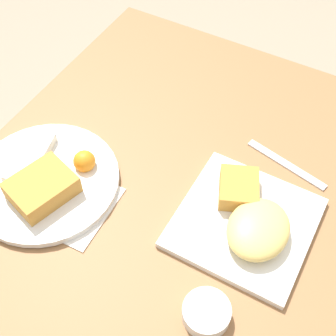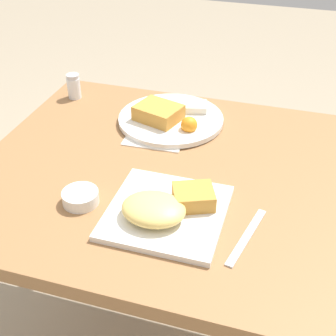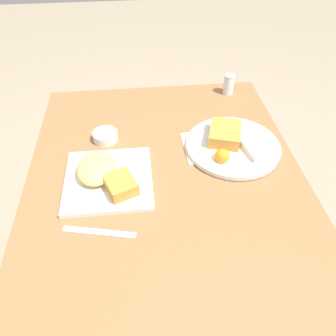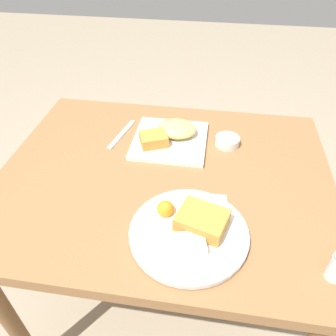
# 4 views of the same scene
# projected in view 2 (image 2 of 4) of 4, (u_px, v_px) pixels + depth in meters

# --- Properties ---
(dining_table) EXTENTS (0.99, 0.79, 0.72)m
(dining_table) POSITION_uv_depth(u_px,v_px,m) (183.00, 201.00, 1.16)
(dining_table) COLOR olive
(dining_table) RESTS_ON ground_plane
(menu_card) EXTENTS (0.16, 0.25, 0.00)m
(menu_card) POSITION_uv_depth(u_px,v_px,m) (162.00, 126.00, 1.28)
(menu_card) COLOR silver
(menu_card) RESTS_ON dining_table
(plate_square_near) EXTENTS (0.24, 0.24, 0.06)m
(plate_square_near) POSITION_uv_depth(u_px,v_px,m) (165.00, 209.00, 0.96)
(plate_square_near) COLOR white
(plate_square_near) RESTS_ON dining_table
(plate_oval_far) EXTENTS (0.29, 0.29, 0.05)m
(plate_oval_far) POSITION_uv_depth(u_px,v_px,m) (170.00, 117.00, 1.29)
(plate_oval_far) COLOR white
(plate_oval_far) RESTS_ON menu_card
(sauce_ramekin) EXTENTS (0.08, 0.08, 0.03)m
(sauce_ramekin) POSITION_uv_depth(u_px,v_px,m) (80.00, 197.00, 1.00)
(sauce_ramekin) COLOR white
(sauce_ramekin) RESTS_ON dining_table
(salt_shaker) EXTENTS (0.04, 0.04, 0.07)m
(salt_shaker) POSITION_uv_depth(u_px,v_px,m) (74.00, 88.00, 1.41)
(salt_shaker) COLOR white
(salt_shaker) RESTS_ON dining_table
(butter_knife) EXTENTS (0.05, 0.18, 0.00)m
(butter_knife) POSITION_uv_depth(u_px,v_px,m) (247.00, 237.00, 0.92)
(butter_knife) COLOR silver
(butter_knife) RESTS_ON dining_table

